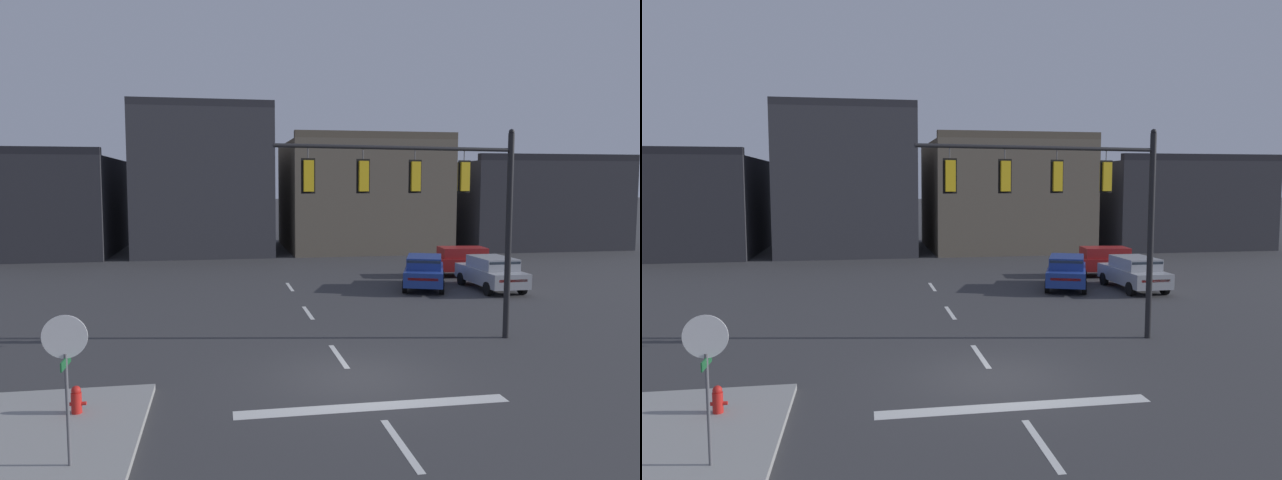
{
  "view_description": "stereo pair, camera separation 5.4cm",
  "coord_description": "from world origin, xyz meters",
  "views": [
    {
      "loc": [
        -3.44,
        -14.55,
        5.05
      ],
      "look_at": [
        -0.05,
        4.93,
        3.19
      ],
      "focal_mm": 32.86,
      "sensor_mm": 36.0,
      "label": 1
    },
    {
      "loc": [
        -3.39,
        -14.56,
        5.05
      ],
      "look_at": [
        -0.05,
        4.93,
        3.19
      ],
      "focal_mm": 32.86,
      "sensor_mm": 36.0,
      "label": 2
    }
  ],
  "objects": [
    {
      "name": "ground_plane",
      "position": [
        0.0,
        0.0,
        0.0
      ],
      "size": [
        400.0,
        400.0,
        0.0
      ],
      "primitive_type": "plane",
      "color": "#353538"
    },
    {
      "name": "stop_bar_paint",
      "position": [
        0.0,
        -2.0,
        0.0
      ],
      "size": [
        6.4,
        0.5,
        0.01
      ],
      "primitive_type": "cube",
      "color": "silver",
      "rests_on": "ground"
    },
    {
      "name": "car_lot_middle",
      "position": [
        9.49,
        11.55,
        0.86
      ],
      "size": [
        1.94,
        4.47,
        1.61
      ],
      "color": "#9EA0A5",
      "rests_on": "ground"
    },
    {
      "name": "car_lot_nearside",
      "position": [
        9.77,
        15.88,
        0.86
      ],
      "size": [
        4.58,
        2.25,
        1.61
      ],
      "color": "#A81E1E",
      "rests_on": "ground"
    },
    {
      "name": "stop_sign",
      "position": [
        -6.08,
        -4.1,
        2.14
      ],
      "size": [
        0.76,
        0.64,
        2.83
      ],
      "color": "#56565B",
      "rests_on": "ground"
    },
    {
      "name": "building_row",
      "position": [
        2.35,
        31.11,
        4.2
      ],
      "size": [
        47.94,
        12.19,
        10.76
      ],
      "color": "#2D2D33",
      "rests_on": "ground"
    },
    {
      "name": "lane_centreline",
      "position": [
        0.0,
        2.0,
        0.0
      ],
      "size": [
        0.16,
        26.4,
        0.01
      ],
      "color": "silver",
      "rests_on": "ground"
    },
    {
      "name": "signal_mast_near_side",
      "position": [
        3.17,
        2.81,
        4.78
      ],
      "size": [
        7.88,
        1.14,
        6.84
      ],
      "color": "black",
      "rests_on": "ground"
    },
    {
      "name": "car_lot_farside",
      "position": [
        6.44,
        12.48,
        0.86
      ],
      "size": [
        3.28,
        4.75,
        1.61
      ],
      "color": "navy",
      "rests_on": "ground"
    },
    {
      "name": "fire_hydrant",
      "position": [
        -6.52,
        -1.63,
        0.33
      ],
      "size": [
        0.4,
        0.3,
        0.75
      ],
      "color": "red",
      "rests_on": "ground"
    }
  ]
}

